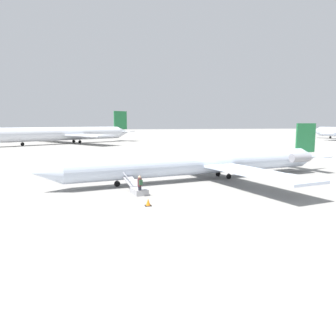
{
  "coord_description": "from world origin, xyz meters",
  "views": [
    {
      "loc": [
        11.53,
        33.39,
        6.08
      ],
      "look_at": [
        4.1,
        1.66,
        1.62
      ],
      "focal_mm": 35.0,
      "sensor_mm": 36.0,
      "label": 1
    }
  ],
  "objects": [
    {
      "name": "ground_plane",
      "position": [
        0.0,
        0.0,
        0.0
      ],
      "size": [
        600.0,
        600.0,
        0.0
      ],
      "primitive_type": "plane",
      "color": "gray"
    },
    {
      "name": "traffic_cone_near_stairs",
      "position": [
        7.56,
        9.99,
        0.24
      ],
      "size": [
        0.48,
        0.48,
        0.53
      ],
      "color": "black",
      "rests_on": "ground"
    },
    {
      "name": "boarding_stairs",
      "position": [
        7.73,
        5.47,
        0.36
      ],
      "size": [
        1.86,
        4.14,
        1.57
      ],
      "rotation": [
        0.0,
        0.0,
        -1.36
      ],
      "color": "#99999E",
      "rests_on": "ground"
    },
    {
      "name": "airplane_far_right",
      "position": [
        18.38,
        -69.36,
        3.03
      ],
      "size": [
        42.83,
        34.0,
        10.2
      ],
      "rotation": [
        0.0,
        0.0,
        0.59
      ],
      "color": "silver",
      "rests_on": "ground"
    },
    {
      "name": "passenger",
      "position": [
        7.69,
        6.67,
        1.0
      ],
      "size": [
        0.39,
        0.56,
        1.74
      ],
      "rotation": [
        0.0,
        0.0,
        -1.36
      ],
      "color": "#23232D",
      "rests_on": "ground"
    },
    {
      "name": "airplane_main",
      "position": [
        -0.91,
        -0.2,
        1.81
      ],
      "size": [
        34.31,
        26.9,
        6.08
      ],
      "rotation": [
        0.0,
        0.0,
        0.21
      ],
      "color": "silver",
      "rests_on": "ground"
    }
  ]
}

